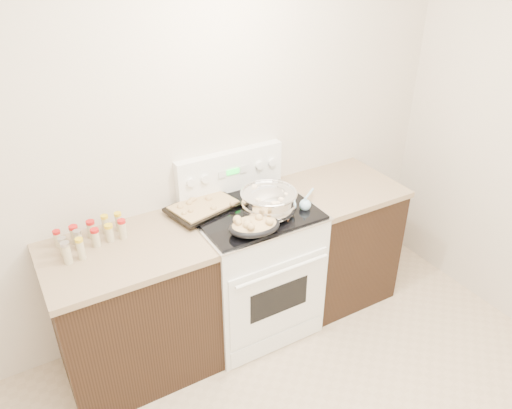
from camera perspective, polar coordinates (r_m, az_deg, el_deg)
room_shell at (r=1.61m, az=13.75°, el=-2.51°), size 4.10×3.60×2.75m
counter_left at (r=3.20m, az=-13.81°, el=-11.67°), size 0.93×0.67×0.92m
counter_right at (r=3.78m, az=9.19°, el=-3.92°), size 0.73×0.67×0.92m
kitchen_range at (r=3.41m, az=-0.46°, el=-7.04°), size 0.78×0.73×1.22m
mixing_bowl at (r=3.06m, az=1.47°, el=0.19°), size 0.39×0.39×0.20m
roasting_pan at (r=2.90m, az=-0.22°, el=-2.43°), size 0.34×0.27×0.11m
baking_sheet at (r=3.17m, az=-6.09°, el=-0.17°), size 0.49×0.39×0.06m
wooden_spoon at (r=3.07m, az=2.48°, el=-1.25°), size 0.07×0.28×0.04m
blue_ladle at (r=3.17m, az=5.70°, el=0.13°), size 0.21×0.20×0.09m
spice_jars at (r=2.98m, az=-18.52°, el=-3.46°), size 0.39×0.24×0.13m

